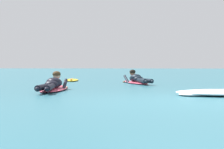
% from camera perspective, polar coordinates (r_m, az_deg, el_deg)
% --- Properties ---
extents(ground_plane, '(120.00, 120.00, 0.00)m').
position_cam_1_polar(ground_plane, '(16.60, 7.96, -0.80)').
color(ground_plane, '#2D6B7A').
extents(surfer_near, '(0.75, 2.66, 0.54)m').
position_cam_1_polar(surfer_near, '(9.34, -9.21, -1.71)').
color(surfer_near, '#E54C66').
rests_on(surfer_near, ground).
extents(surfer_far, '(1.25, 2.64, 0.55)m').
position_cam_1_polar(surfer_far, '(12.83, 3.90, -0.83)').
color(surfer_far, '#E54C66').
rests_on(surfer_far, ground).
extents(drifting_surfboard, '(0.99, 2.31, 0.16)m').
position_cam_1_polar(drifting_surfboard, '(15.35, -6.34, -0.85)').
color(drifting_surfboard, yellow).
rests_on(drifting_surfboard, ground).
extents(whitewater_front, '(2.06, 1.09, 0.13)m').
position_cam_1_polar(whitewater_front, '(8.14, 17.05, -2.74)').
color(whitewater_front, white).
rests_on(whitewater_front, ground).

